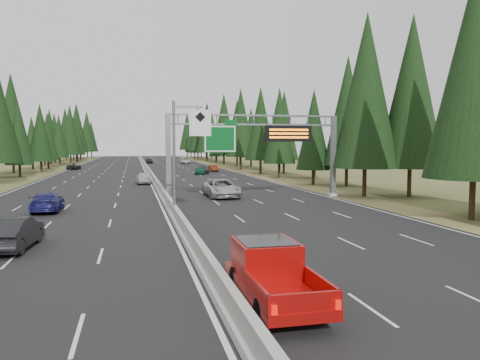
% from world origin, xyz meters
% --- Properties ---
extents(road, '(32.00, 260.00, 0.08)m').
position_xyz_m(road, '(0.00, 80.00, 0.04)').
color(road, black).
rests_on(road, ground).
extents(shoulder_right, '(3.60, 260.00, 0.06)m').
position_xyz_m(shoulder_right, '(17.80, 80.00, 0.03)').
color(shoulder_right, olive).
rests_on(shoulder_right, ground).
extents(shoulder_left, '(3.60, 260.00, 0.06)m').
position_xyz_m(shoulder_left, '(-17.80, 80.00, 0.03)').
color(shoulder_left, '#495025').
rests_on(shoulder_left, ground).
extents(median_barrier, '(0.70, 260.00, 0.85)m').
position_xyz_m(median_barrier, '(0.00, 80.00, 0.41)').
color(median_barrier, gray).
rests_on(median_barrier, road).
extents(sign_gantry, '(16.75, 0.98, 7.80)m').
position_xyz_m(sign_gantry, '(8.92, 34.88, 5.27)').
color(sign_gantry, slate).
rests_on(sign_gantry, road).
extents(hov_sign_pole, '(2.80, 0.50, 8.00)m').
position_xyz_m(hov_sign_pole, '(0.58, 24.97, 4.72)').
color(hov_sign_pole, slate).
rests_on(hov_sign_pole, road).
extents(tree_row_right, '(12.15, 242.42, 18.78)m').
position_xyz_m(tree_row_right, '(21.78, 70.27, 9.46)').
color(tree_row_right, black).
rests_on(tree_row_right, ground).
extents(tree_row_left, '(11.33, 242.44, 18.86)m').
position_xyz_m(tree_row_left, '(-21.92, 69.85, 9.13)').
color(tree_row_left, black).
rests_on(tree_row_left, ground).
extents(silver_minivan, '(2.98, 6.23, 1.71)m').
position_xyz_m(silver_minivan, '(5.48, 36.61, 0.94)').
color(silver_minivan, '#ABAAAF').
rests_on(silver_minivan, road).
extents(red_pickup, '(2.03, 5.68, 1.85)m').
position_xyz_m(red_pickup, '(1.50, 7.05, 1.10)').
color(red_pickup, black).
rests_on(red_pickup, road).
extents(car_ahead_green, '(1.98, 4.10, 1.35)m').
position_xyz_m(car_ahead_green, '(8.20, 71.30, 0.76)').
color(car_ahead_green, '#135332').
rests_on(car_ahead_green, road).
extents(car_ahead_dkred, '(1.51, 3.93, 1.28)m').
position_xyz_m(car_ahead_dkred, '(11.78, 78.59, 0.72)').
color(car_ahead_dkred, '#5D1F0D').
rests_on(car_ahead_dkred, road).
extents(car_ahead_dkgrey, '(2.17, 4.68, 1.32)m').
position_xyz_m(car_ahead_dkgrey, '(9.01, 74.03, 0.74)').
color(car_ahead_dkgrey, black).
rests_on(car_ahead_dkgrey, road).
extents(car_ahead_white, '(3.00, 5.78, 1.56)m').
position_xyz_m(car_ahead_white, '(10.89, 117.21, 0.86)').
color(car_ahead_white, '#BDBDBD').
rests_on(car_ahead_white, road).
extents(car_ahead_far, '(2.09, 4.39, 1.45)m').
position_xyz_m(car_ahead_far, '(1.50, 121.89, 0.80)').
color(car_ahead_far, black).
rests_on(car_ahead_far, road).
extents(car_onc_near, '(2.02, 4.92, 1.59)m').
position_xyz_m(car_onc_near, '(-8.38, 16.80, 0.87)').
color(car_onc_near, black).
rests_on(car_onc_near, road).
extents(car_onc_blue, '(2.20, 5.10, 1.46)m').
position_xyz_m(car_onc_blue, '(-9.07, 30.00, 0.81)').
color(car_onc_blue, navy).
rests_on(car_onc_blue, road).
extents(car_onc_white, '(2.07, 4.66, 1.56)m').
position_xyz_m(car_onc_white, '(-1.50, 53.91, 0.86)').
color(car_onc_white, '#B3B3B3').
rests_on(car_onc_white, road).
extents(car_onc_far, '(2.58, 4.81, 1.29)m').
position_xyz_m(car_onc_far, '(-14.50, 93.13, 0.72)').
color(car_onc_far, black).
rests_on(car_onc_far, road).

